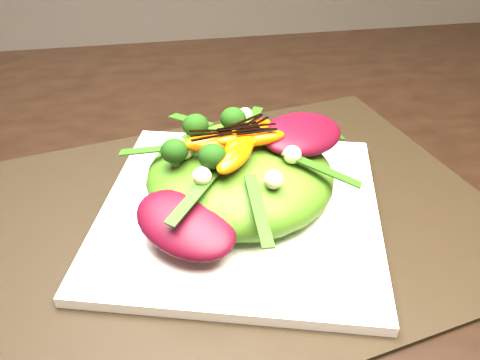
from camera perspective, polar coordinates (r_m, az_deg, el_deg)
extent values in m
cube|color=black|center=(0.64, -5.16, -0.32)|extent=(1.60, 0.90, 0.75)
cube|color=black|center=(0.55, 0.00, -4.01)|extent=(0.61, 0.51, 0.00)
cube|color=white|center=(0.54, 0.00, -3.38)|extent=(0.36, 0.36, 0.01)
cylinder|color=white|center=(0.53, 0.00, -2.13)|extent=(0.31, 0.31, 0.02)
ellipsoid|color=#426E14|center=(0.52, 0.00, 0.48)|extent=(0.23, 0.23, 0.06)
ellipsoid|color=#3D0612|center=(0.52, 6.98, 5.18)|extent=(0.12, 0.11, 0.02)
ellipsoid|color=#F75304|center=(0.52, -1.43, 5.78)|extent=(0.06, 0.04, 0.01)
sphere|color=black|center=(0.51, -7.04, 5.17)|extent=(0.04, 0.04, 0.04)
sphere|color=beige|center=(0.47, 3.16, 2.14)|extent=(0.02, 0.02, 0.02)
cube|color=black|center=(0.52, -1.45, 6.56)|extent=(0.04, 0.01, 0.00)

